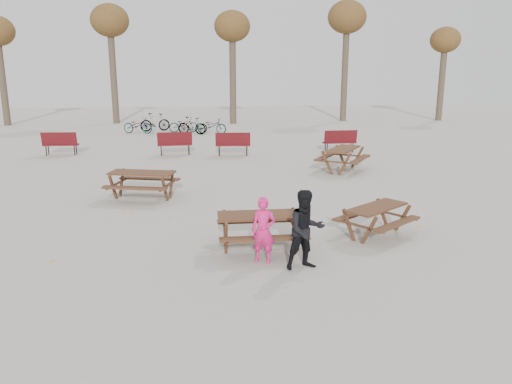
{
  "coord_description": "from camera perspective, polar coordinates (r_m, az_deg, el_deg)",
  "views": [
    {
      "loc": [
        -1.19,
        -9.85,
        3.73
      ],
      "look_at": [
        0.0,
        1.0,
        1.0
      ],
      "focal_mm": 35.0,
      "sensor_mm": 36.0,
      "label": 1
    }
  ],
  "objects": [
    {
      "name": "bread_roll",
      "position": [
        10.27,
        1.36,
        -2.33
      ],
      "size": [
        0.14,
        0.06,
        0.05
      ],
      "primitive_type": "ellipsoid",
      "color": "tan",
      "rests_on": "food_tray"
    },
    {
      "name": "food_tray",
      "position": [
        10.28,
        1.35,
        -2.56
      ],
      "size": [
        0.18,
        0.11,
        0.03
      ],
      "primitive_type": "cube",
      "color": "white",
      "rests_on": "main_picnic_table"
    },
    {
      "name": "main_picnic_table",
      "position": [
        10.4,
        0.6,
        -3.54
      ],
      "size": [
        1.8,
        1.45,
        0.78
      ],
      "color": "#3C2115",
      "rests_on": "ground"
    },
    {
      "name": "soda_bottle",
      "position": [
        10.25,
        0.65,
        -2.29
      ],
      "size": [
        0.07,
        0.07,
        0.17
      ],
      "color": "silver",
      "rests_on": "main_picnic_table"
    },
    {
      "name": "bicycle_row",
      "position": [
        29.89,
        -9.29,
        7.61
      ],
      "size": [
        6.13,
        2.76,
        1.09
      ],
      "color": "black",
      "rests_on": "ground"
    },
    {
      "name": "adult",
      "position": [
        9.42,
        5.74,
        -4.34
      ],
      "size": [
        0.86,
        0.74,
        1.54
      ],
      "primitive_type": "imported",
      "rotation": [
        0.0,
        0.0,
        0.23
      ],
      "color": "black",
      "rests_on": "ground"
    },
    {
      "name": "park_bench_row",
      "position": [
        22.15,
        -6.08,
        5.61
      ],
      "size": [
        13.87,
        1.48,
        1.03
      ],
      "color": "#5A1217",
      "rests_on": "ground"
    },
    {
      "name": "picnic_table_north",
      "position": [
        14.89,
        -12.83,
        0.75
      ],
      "size": [
        2.17,
        1.91,
        0.8
      ],
      "primitive_type": null,
      "rotation": [
        0.0,
        0.0,
        -0.25
      ],
      "color": "#3C2115",
      "rests_on": "ground"
    },
    {
      "name": "picnic_table_far",
      "position": [
        18.78,
        9.88,
        3.68
      ],
      "size": [
        2.39,
        2.5,
        0.84
      ],
      "primitive_type": null,
      "rotation": [
        0.0,
        0.0,
        0.99
      ],
      "color": "#3C2115",
      "rests_on": "ground"
    },
    {
      "name": "ground",
      "position": [
        10.6,
        0.59,
        -6.56
      ],
      "size": [
        80.0,
        80.0,
        0.0
      ],
      "primitive_type": "plane",
      "color": "gray",
      "rests_on": "ground"
    },
    {
      "name": "fallen_leaves",
      "position": [
        13.01,
        1.47,
        -2.61
      ],
      "size": [
        11.0,
        11.0,
        0.01
      ],
      "primitive_type": null,
      "color": "gold",
      "rests_on": "ground"
    },
    {
      "name": "child",
      "position": [
        9.72,
        0.84,
        -4.4
      ],
      "size": [
        0.56,
        0.46,
        1.31
      ],
      "primitive_type": "imported",
      "rotation": [
        0.0,
        0.0,
        -0.35
      ],
      "color": "#DD1B6B",
      "rests_on": "ground"
    },
    {
      "name": "picnic_table_east",
      "position": [
        11.67,
        13.58,
        -3.23
      ],
      "size": [
        2.06,
        1.99,
        0.69
      ],
      "primitive_type": null,
      "rotation": [
        0.0,
        0.0,
        0.64
      ],
      "color": "#3C2115",
      "rests_on": "ground"
    },
    {
      "name": "tree_row",
      "position": [
        35.15,
        -2.97,
        18.03
      ],
      "size": [
        32.17,
        3.52,
        8.26
      ],
      "color": "#382B21",
      "rests_on": "ground"
    }
  ]
}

